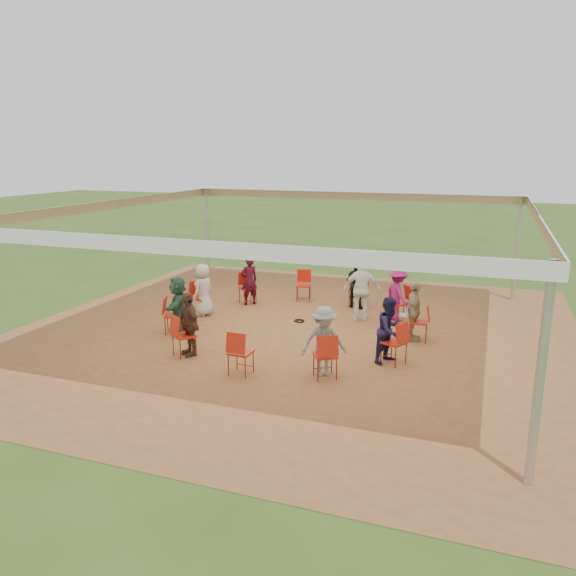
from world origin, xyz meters
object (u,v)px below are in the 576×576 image
(chair_6, at_px, (174,315))
(chair_9, at_px, (325,356))
(person_seated_2, at_px, (356,283))
(person_seated_7, at_px, (324,341))
(person_seated_6, at_px, (189,324))
(chair_7, at_px, (184,336))
(chair_4, at_px, (248,288))
(cable_coil, at_px, (299,321))
(chair_3, at_px, (304,286))
(chair_10, at_px, (394,343))
(laptop, at_px, (406,313))
(chair_8, at_px, (241,353))
(standing_person, at_px, (362,290))
(chair_0, at_px, (419,322))
(person_seated_5, at_px, (178,305))
(person_seated_4, at_px, (203,290))
(chair_5, at_px, (200,298))
(person_seated_1, at_px, (398,294))
(chair_1, at_px, (401,303))
(person_seated_3, at_px, (249,281))
(chair_2, at_px, (358,291))
(person_seated_8, at_px, (390,330))
(person_seated_0, at_px, (414,311))

(chair_6, distance_m, chair_9, 4.38)
(chair_6, height_order, person_seated_2, person_seated_2)
(chair_9, distance_m, person_seated_7, 0.27)
(person_seated_6, bearing_deg, chair_7, -90.00)
(chair_6, bearing_deg, chair_4, 147.27)
(cable_coil, bearing_deg, chair_9, -63.38)
(chair_3, height_order, chair_10, same)
(laptop, bearing_deg, chair_4, 64.10)
(chair_8, bearing_deg, standing_person, 74.05)
(chair_0, bearing_deg, chair_7, 114.55)
(person_seated_5, bearing_deg, person_seated_4, 163.64)
(chair_5, relative_size, person_seated_2, 0.65)
(person_seated_1, xyz_separation_m, cable_coil, (-2.32, -0.95, -0.68))
(person_seated_2, xyz_separation_m, standing_person, (0.43, -1.20, 0.12))
(person_seated_5, bearing_deg, chair_1, 98.36)
(person_seated_1, relative_size, person_seated_6, 1.00)
(person_seated_4, bearing_deg, person_seated_3, 163.64)
(chair_2, height_order, standing_person, standing_person)
(chair_5, xyz_separation_m, cable_coil, (2.69, 0.29, -0.43))
(cable_coil, bearing_deg, chair_6, -142.66)
(chair_0, height_order, person_seated_4, person_seated_4)
(chair_0, relative_size, chair_6, 1.00)
(chair_2, bearing_deg, chair_8, 98.18)
(chair_7, xyz_separation_m, chair_10, (4.24, 1.10, 0.00))
(cable_coil, bearing_deg, laptop, -10.53)
(chair_7, xyz_separation_m, standing_person, (2.94, 3.82, 0.37))
(person_seated_4, bearing_deg, chair_5, -90.00)
(person_seated_4, bearing_deg, person_seated_8, 81.82)
(chair_6, height_order, laptop, chair_6)
(chair_0, height_order, person_seated_0, person_seated_0)
(person_seated_5, bearing_deg, person_seated_0, 81.82)
(chair_0, bearing_deg, person_seated_6, 113.99)
(chair_2, distance_m, person_seated_1, 1.62)
(chair_1, relative_size, chair_9, 1.00)
(chair_2, relative_size, chair_10, 1.00)
(chair_2, bearing_deg, chair_4, 32.73)
(chair_3, distance_m, person_seated_5, 4.30)
(chair_7, relative_size, standing_person, 0.56)
(person_seated_6, bearing_deg, person_seated_4, 147.27)
(chair_1, xyz_separation_m, person_seated_1, (-0.09, -0.08, 0.25))
(chair_2, xyz_separation_m, chair_9, (0.58, -5.24, 0.00))
(person_seated_2, relative_size, laptop, 4.30)
(laptop, bearing_deg, cable_coil, 73.16)
(person_seated_5, distance_m, person_seated_8, 5.05)
(chair_2, relative_size, person_seated_5, 0.65)
(chair_2, distance_m, chair_6, 5.27)
(person_seated_5, bearing_deg, chair_2, 115.10)
(person_seated_0, distance_m, person_seated_4, 5.50)
(chair_1, xyz_separation_m, person_seated_6, (-3.83, -4.11, 0.25))
(chair_0, bearing_deg, chair_4, 65.45)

